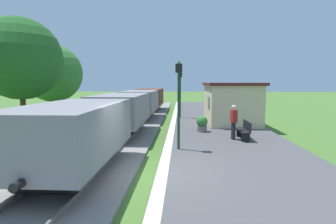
{
  "coord_description": "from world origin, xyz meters",
  "views": [
    {
      "loc": [
        0.99,
        -8.13,
        3.05
      ],
      "look_at": [
        0.24,
        6.22,
        1.43
      ],
      "focal_mm": 28.12,
      "sensor_mm": 36.0,
      "label": 1
    }
  ],
  "objects": [
    {
      "name": "tree_trackside_mid",
      "position": [
        -7.61,
        5.64,
        4.29
      ],
      "size": [
        4.35,
        4.35,
        6.48
      ],
      "color": "#4C3823",
      "rests_on": "ground"
    },
    {
      "name": "station_hut",
      "position": [
        4.4,
        10.52,
        1.65
      ],
      "size": [
        3.5,
        5.8,
        2.78
      ],
      "color": "beige",
      "rests_on": "platform_slab"
    },
    {
      "name": "rail_near",
      "position": [
        -1.68,
        0.0,
        0.19
      ],
      "size": [
        0.07,
        60.0,
        0.14
      ],
      "primitive_type": "cube",
      "color": "slate",
      "rests_on": "track_ballast"
    },
    {
      "name": "ground_plane",
      "position": [
        0.0,
        0.0,
        0.0
      ],
      "size": [
        160.0,
        160.0,
        0.0
      ],
      "primitive_type": "plane",
      "color": "#47702D"
    },
    {
      "name": "lamp_post_far",
      "position": [
        0.87,
        12.75,
        2.8
      ],
      "size": [
        0.28,
        0.28,
        3.7
      ],
      "color": "#193823",
      "rests_on": "platform_slab"
    },
    {
      "name": "track_ballast",
      "position": [
        -2.4,
        0.0,
        0.06
      ],
      "size": [
        3.8,
        60.0,
        0.12
      ],
      "primitive_type": "cube",
      "color": "gray",
      "rests_on": "ground"
    },
    {
      "name": "freight_train",
      "position": [
        -2.4,
        9.79,
        1.4
      ],
      "size": [
        2.5,
        26.0,
        2.12
      ],
      "color": "gray",
      "rests_on": "rail_near"
    },
    {
      "name": "lamp_post_near",
      "position": [
        0.87,
        2.75,
        2.8
      ],
      "size": [
        0.28,
        0.28,
        3.7
      ],
      "color": "#193823",
      "rests_on": "platform_slab"
    },
    {
      "name": "tree_trackside_far",
      "position": [
        -8.75,
        11.45,
        3.74
      ],
      "size": [
        4.33,
        4.33,
        5.91
      ],
      "color": "#4C3823",
      "rests_on": "ground"
    },
    {
      "name": "platform_slab",
      "position": [
        3.2,
        0.0,
        0.12
      ],
      "size": [
        6.0,
        60.0,
        0.25
      ],
      "primitive_type": "cube",
      "color": "#4C4C4F",
      "rests_on": "ground"
    },
    {
      "name": "rail_far",
      "position": [
        -3.12,
        0.0,
        0.19
      ],
      "size": [
        0.07,
        60.0,
        0.14
      ],
      "primitive_type": "cube",
      "color": "slate",
      "rests_on": "track_ballast"
    },
    {
      "name": "platform_edge_stripe",
      "position": [
        0.4,
        0.0,
        0.25
      ],
      "size": [
        0.36,
        60.0,
        0.01
      ],
      "primitive_type": "cube",
      "color": "silver",
      "rests_on": "platform_slab"
    },
    {
      "name": "bench_near_hut",
      "position": [
        4.1,
        4.84,
        0.72
      ],
      "size": [
        0.42,
        1.5,
        0.91
      ],
      "color": "black",
      "rests_on": "platform_slab"
    },
    {
      "name": "bench_down_platform",
      "position": [
        4.1,
        15.12,
        0.72
      ],
      "size": [
        0.42,
        1.5,
        0.91
      ],
      "color": "black",
      "rests_on": "platform_slab"
    },
    {
      "name": "potted_planter",
      "position": [
        2.16,
        6.79,
        0.72
      ],
      "size": [
        0.64,
        0.64,
        0.92
      ],
      "color": "slate",
      "rests_on": "platform_slab"
    },
    {
      "name": "person_waiting",
      "position": [
        3.55,
        4.81,
        1.18
      ],
      "size": [
        0.31,
        0.42,
        1.71
      ],
      "rotation": [
        0.0,
        0.0,
        3.34
      ],
      "color": "black",
      "rests_on": "platform_slab"
    }
  ]
}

